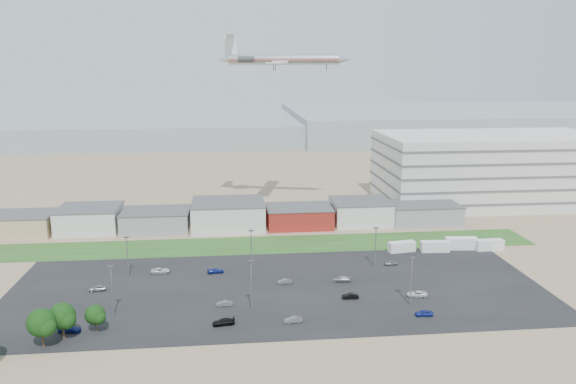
{
  "coord_description": "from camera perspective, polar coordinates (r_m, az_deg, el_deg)",
  "views": [
    {
      "loc": [
        -4.94,
        -98.17,
        48.93
      ],
      "look_at": [
        7.53,
        22.0,
        21.83
      ],
      "focal_mm": 35.0,
      "sensor_mm": 36.0,
      "label": 1
    }
  ],
  "objects": [
    {
      "name": "box_trailer_c",
      "position": [
        161.33,
        17.18,
        -5.0
      ],
      "size": [
        8.76,
        3.47,
        3.2
      ],
      "primitive_type": null,
      "rotation": [
        0.0,
        0.0,
        -0.1
      ],
      "color": "silver",
      "rests_on": "ground"
    },
    {
      "name": "parked_car_3",
      "position": [
        112.08,
        -6.56,
        -12.97
      ],
      "size": [
        4.53,
        2.29,
        1.26
      ],
      "primitive_type": "imported",
      "rotation": [
        0.0,
        0.0,
        -1.45
      ],
      "color": "black",
      "rests_on": "ground"
    },
    {
      "name": "parked_car_12",
      "position": [
        132.6,
        5.47,
        -8.78
      ],
      "size": [
        4.46,
        2.24,
        1.24
      ],
      "primitive_type": "imported",
      "rotation": [
        0.0,
        0.0,
        -1.69
      ],
      "color": "#A5A5AA",
      "rests_on": "ground"
    },
    {
      "name": "tree_near",
      "position": [
        113.73,
        -19.0,
        -11.89
      ],
      "size": [
        4.05,
        4.05,
        6.07
      ],
      "primitive_type": null,
      "color": "black",
      "rests_on": "ground"
    },
    {
      "name": "parked_car_7",
      "position": [
        130.81,
        -0.32,
        -9.06
      ],
      "size": [
        3.41,
        1.33,
        1.11
      ],
      "primitive_type": "imported",
      "rotation": [
        0.0,
        0.0,
        -1.52
      ],
      "color": "#595B5E",
      "rests_on": "ground"
    },
    {
      "name": "parked_car_9",
      "position": [
        140.57,
        -12.84,
        -7.79
      ],
      "size": [
        4.54,
        2.24,
        1.24
      ],
      "primitive_type": "imported",
      "rotation": [
        0.0,
        0.0,
        1.61
      ],
      "color": "silver",
      "rests_on": "ground"
    },
    {
      "name": "parked_car_4",
      "position": [
        120.13,
        -6.47,
        -11.19
      ],
      "size": [
        3.43,
        1.23,
        1.13
      ],
      "primitive_type": "imported",
      "rotation": [
        0.0,
        0.0,
        -1.58
      ],
      "color": "#595B5E",
      "rests_on": "ground"
    },
    {
      "name": "parked_car_6",
      "position": [
        138.21,
        -7.37,
        -7.95
      ],
      "size": [
        4.13,
        2.09,
        1.15
      ],
      "primitive_type": "imported",
      "rotation": [
        0.0,
        0.0,
        1.69
      ],
      "color": "navy",
      "rests_on": "ground"
    },
    {
      "name": "parked_car_8",
      "position": [
        144.74,
        10.42,
        -7.1
      ],
      "size": [
        3.27,
        1.34,
        1.11
      ],
      "primitive_type": "imported",
      "rotation": [
        0.0,
        0.0,
        1.58
      ],
      "color": "#A5A5AA",
      "rests_on": "ground"
    },
    {
      "name": "building_row",
      "position": [
        175.45,
        -9.67,
        -2.38
      ],
      "size": [
        170.0,
        20.0,
        8.0
      ],
      "primitive_type": null,
      "color": "silver",
      "rests_on": "ground"
    },
    {
      "name": "box_trailer_a",
      "position": [
        155.11,
        11.47,
        -5.47
      ],
      "size": [
        7.66,
        3.53,
        2.77
      ],
      "primitive_type": null,
      "rotation": [
        0.0,
        0.0,
        0.17
      ],
      "color": "silver",
      "rests_on": "ground"
    },
    {
      "name": "parked_car_1",
      "position": [
        123.58,
        6.34,
        -10.46
      ],
      "size": [
        3.69,
        1.46,
        1.19
      ],
      "primitive_type": "imported",
      "rotation": [
        0.0,
        0.0,
        -1.62
      ],
      "color": "black",
      "rests_on": "ground"
    },
    {
      "name": "lightpole_front_r",
      "position": [
        121.05,
        12.4,
        -8.83
      ],
      "size": [
        1.23,
        0.51,
        10.47
      ],
      "primitive_type": null,
      "color": "slate",
      "rests_on": "ground"
    },
    {
      "name": "lightpole_front_m",
      "position": [
        115.93,
        -3.76,
        -9.47
      ],
      "size": [
        1.26,
        0.52,
        10.71
      ],
      "primitive_type": null,
      "color": "slate",
      "rests_on": "ground"
    },
    {
      "name": "parked_car_5",
      "position": [
        133.74,
        -18.8,
        -9.23
      ],
      "size": [
        3.98,
        2.04,
        1.3
      ],
      "primitive_type": "imported",
      "rotation": [
        0.0,
        0.0,
        -1.43
      ],
      "color": "#A5A5AA",
      "rests_on": "ground"
    },
    {
      "name": "tree_right",
      "position": [
        112.84,
        -21.96,
        -11.85
      ],
      "size": [
        5.2,
        5.2,
        7.79
      ],
      "primitive_type": null,
      "color": "black",
      "rests_on": "ground"
    },
    {
      "name": "lightpole_back_l",
      "position": [
        139.24,
        -15.98,
        -6.31
      ],
      "size": [
        1.15,
        0.48,
        9.74
      ],
      "primitive_type": null,
      "color": "slate",
      "rests_on": "ground"
    },
    {
      "name": "box_trailer_d",
      "position": [
        162.92,
        19.77,
        -5.08
      ],
      "size": [
        7.73,
        2.63,
        2.87
      ],
      "primitive_type": null,
      "rotation": [
        0.0,
        0.0,
        0.03
      ],
      "color": "silver",
      "rests_on": "ground"
    },
    {
      "name": "parking_lot",
      "position": [
        128.28,
        -1.05,
        -9.78
      ],
      "size": [
        120.0,
        50.0,
        0.01
      ],
      "primitive_type": "cube",
      "color": "black",
      "rests_on": "ground"
    },
    {
      "name": "lightpole_back_r",
      "position": [
        141.32,
        8.88,
        -5.57
      ],
      "size": [
        1.21,
        0.5,
        10.24
      ],
      "primitive_type": null,
      "color": "slate",
      "rests_on": "ground"
    },
    {
      "name": "lightpole_front_l",
      "position": [
        118.84,
        -17.43,
        -9.55
      ],
      "size": [
        1.23,
        0.51,
        10.44
      ],
      "primitive_type": null,
      "color": "slate",
      "rests_on": "ground"
    },
    {
      "name": "airliner",
      "position": [
        190.48,
        -0.45,
        13.32
      ],
      "size": [
        50.42,
        39.85,
        13.19
      ],
      "primitive_type": null,
      "rotation": [
        0.0,
        0.0,
        -0.23
      ],
      "color": "silver"
    },
    {
      "name": "lightpole_back_m",
      "position": [
        137.18,
        -3.75,
        -5.97
      ],
      "size": [
        1.22,
        0.51,
        10.4
      ],
      "primitive_type": null,
      "color": "slate",
      "rests_on": "ground"
    },
    {
      "name": "grass_strip",
      "position": [
        158.01,
        -3.86,
        -5.42
      ],
      "size": [
        160.0,
        16.0,
        0.02
      ],
      "primitive_type": "cube",
      "color": "#274C1C",
      "rests_on": "ground"
    },
    {
      "name": "parked_car_2",
      "position": [
        118.23,
        13.64,
        -11.86
      ],
      "size": [
        3.66,
        1.66,
        1.22
      ],
      "primitive_type": "imported",
      "rotation": [
        0.0,
        0.0,
        -1.63
      ],
      "color": "navy",
      "rests_on": "ground"
    },
    {
      "name": "tree_mid",
      "position": [
        111.15,
        -23.75,
        -12.31
      ],
      "size": [
        5.4,
        5.4,
        8.1
      ],
      "primitive_type": null,
      "color": "black",
      "rests_on": "ground"
    },
    {
      "name": "parked_car_10",
      "position": [
        116.29,
        -21.32,
        -12.83
      ],
      "size": [
        4.38,
        2.14,
        1.23
      ],
      "primitive_type": "imported",
      "rotation": [
        0.0,
        0.0,
        1.47
      ],
      "color": "navy",
      "rests_on": "ground"
    },
    {
      "name": "parked_car_0",
      "position": [
        127.02,
        12.97,
        -10.06
      ],
      "size": [
        4.57,
        2.49,
        1.22
      ],
      "primitive_type": "imported",
      "rotation": [
        0.0,
        0.0,
        -1.68
      ],
      "color": "silver",
      "rests_on": "ground"
    },
    {
      "name": "parking_garage",
      "position": [
        218.3,
        19.97,
        2.27
      ],
      "size": [
        80.0,
        40.0,
        25.0
      ],
      "primitive_type": "cube",
      "color": "silver",
      "rests_on": "ground"
    },
    {
      "name": "parked_car_13",
      "position": [
        112.38,
        0.54,
        -12.83
      ],
      "size": [
        3.7,
        1.58,
        1.19
      ],
      "primitive_type": "imported",
      "rotation": [
        0.0,
        0.0,
        -1.48
      ],
      "color": "#595B5E",
      "rests_on": "ground"
    },
    {
      "name": "hills_backdrop",
      "position": [
        417.97,
        0.28,
        6.54
      ],
      "size": [
        700.0,
        200.0,
        9.0
      ],
      "primitive_type": null,
      "color": "gray",
      "rests_on": "ground"
    },
    {
      "name": "box_trailer_b",
      "position": [
        157.2,
        14.69,
        -5.37
      ],
      "size": [
        7.76,
        2.79,
        2.87
      ],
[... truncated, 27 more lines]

